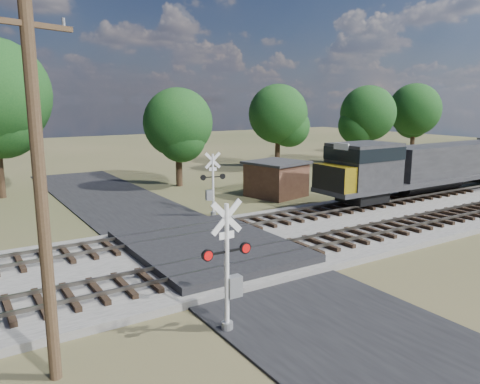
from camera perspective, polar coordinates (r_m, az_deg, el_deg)
ground at (r=22.51m, az=-3.34°, el=-7.94°), size 160.00×160.00×0.00m
ballast_bed at (r=28.79m, az=13.85°, el=-3.67°), size 140.00×10.00×0.30m
road at (r=22.50m, az=-3.34°, el=-7.84°), size 7.00×60.00×0.08m
crossing_panel at (r=22.83m, az=-3.96°, el=-6.84°), size 7.00×9.00×0.62m
track_near at (r=22.46m, az=6.21°, el=-6.92°), size 140.00×2.60×0.33m
track_far at (r=26.37m, az=-0.59°, el=-4.11°), size 140.00×2.60×0.33m
crossing_signal_near at (r=15.10m, az=-1.31°, el=-10.39°), size 1.76×0.38×4.36m
crossing_signal_far at (r=29.80m, az=-3.46°, el=0.24°), size 1.66×0.42×4.15m
utility_pole at (r=12.62m, az=-23.15°, el=0.24°), size 2.27×0.97×9.74m
equipment_shed at (r=36.31m, az=4.45°, el=1.65°), size 4.80×4.80×2.73m
treeline at (r=41.04m, az=-15.12°, el=9.77°), size 77.00×10.36×11.91m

